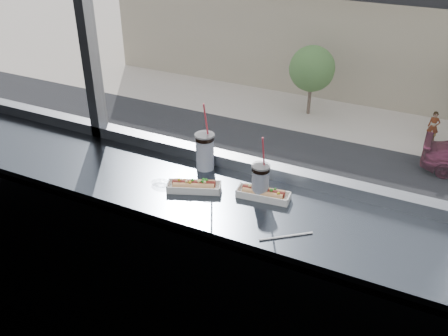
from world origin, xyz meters
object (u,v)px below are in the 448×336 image
at_px(loose_straw, 286,236).
at_px(tree_left, 312,69).
at_px(car_near_a, 109,152).
at_px(soda_cup_left, 205,150).
at_px(hotdog_tray_right, 263,193).
at_px(car_near_b, 236,184).
at_px(wrapper, 161,183).
at_px(pedestrian_b, 434,124).
at_px(hotdog_tray_left, 194,186).
at_px(soda_cup_right, 260,180).
at_px(car_near_c, 442,237).

distance_m(loose_straw, tree_left, 30.92).
bearing_deg(car_near_a, soda_cup_left, -138.36).
relative_size(hotdog_tray_right, car_near_b, 0.04).
xyz_separation_m(loose_straw, car_near_a, (-15.24, 16.44, -10.99)).
bearing_deg(car_near_b, wrapper, -159.05).
distance_m(hotdog_tray_right, pedestrian_b, 29.70).
height_order(car_near_a, tree_left, tree_left).
bearing_deg(soda_cup_left, hotdog_tray_left, -75.62).
xyz_separation_m(hotdog_tray_right, soda_cup_left, (-0.37, 0.13, 0.08)).
height_order(hotdog_tray_right, soda_cup_right, soda_cup_right).
bearing_deg(hotdog_tray_right, car_near_c, 78.29).
bearing_deg(hotdog_tray_left, car_near_c, 61.96).
bearing_deg(loose_straw, wrapper, 131.62).
height_order(loose_straw, car_near_c, loose_straw).
xyz_separation_m(wrapper, car_near_c, (1.89, 16.32, -10.94)).
bearing_deg(loose_straw, soda_cup_left, 109.10).
bearing_deg(hotdog_tray_left, car_near_b, 92.14).
bearing_deg(car_near_b, pedestrian_b, -35.93).
bearing_deg(car_near_c, soda_cup_right, -178.93).
relative_size(wrapper, car_near_a, 0.02).
height_order(hotdog_tray_right, car_near_b, hotdog_tray_right).
distance_m(car_near_c, car_near_b, 9.03).
xyz_separation_m(pedestrian_b, tree_left, (-7.82, 0.61, 1.99)).
bearing_deg(car_near_b, soda_cup_left, -158.41).
relative_size(hotdog_tray_right, pedestrian_b, 0.11).
relative_size(soda_cup_right, loose_straw, 1.39).
bearing_deg(tree_left, soda_cup_left, -74.84).
relative_size(car_near_a, car_near_b, 0.94).
xyz_separation_m(loose_straw, tree_left, (-8.18, 28.44, -8.98)).
bearing_deg(hotdog_tray_right, loose_straw, -56.13).
relative_size(soda_cup_left, soda_cup_right, 1.14).
bearing_deg(car_near_b, tree_left, -0.99).
xyz_separation_m(wrapper, car_near_b, (-7.14, 16.32, -10.93)).
distance_m(car_near_a, car_near_c, 16.45).
height_order(soda_cup_left, wrapper, soda_cup_left).
relative_size(soda_cup_right, pedestrian_b, 0.14).
bearing_deg(pedestrian_b, hotdog_tray_right, -89.67).
bearing_deg(soda_cup_left, hotdog_tray_right, -18.78).
xyz_separation_m(soda_cup_left, wrapper, (-0.11, -0.24, -0.09)).
distance_m(hotdog_tray_left, car_near_a, 24.57).
xyz_separation_m(hotdog_tray_left, car_near_c, (1.72, 16.29, -10.95)).
relative_size(hotdog_tray_right, wrapper, 2.51).
height_order(loose_straw, wrapper, wrapper).
relative_size(wrapper, car_near_b, 0.01).
bearing_deg(car_near_b, loose_straw, -157.24).
relative_size(soda_cup_right, tree_left, 0.07).
bearing_deg(loose_straw, hotdog_tray_right, 91.79).
bearing_deg(car_near_b, hotdog_tray_left, -158.53).
bearing_deg(tree_left, hotdog_tray_left, -74.85).
distance_m(loose_straw, car_near_a, 24.97).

